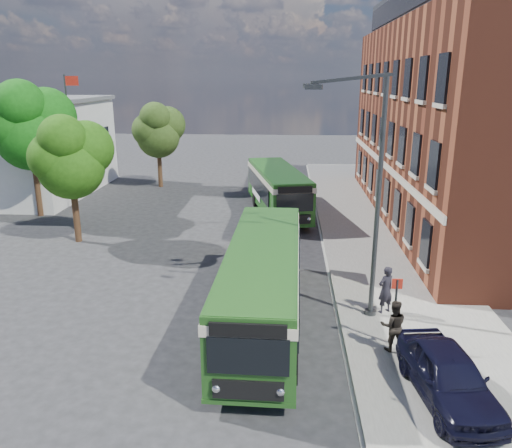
# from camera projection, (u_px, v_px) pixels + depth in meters

# --- Properties ---
(ground) EXTENTS (120.00, 120.00, 0.00)m
(ground) POSITION_uv_depth(u_px,v_px,m) (240.00, 292.00, 21.35)
(ground) COLOR #252527
(ground) RESTS_ON ground
(pavement) EXTENTS (6.00, 48.00, 0.15)m
(pavement) POSITION_uv_depth(u_px,v_px,m) (375.00, 236.00, 28.56)
(pavement) COLOR gray
(pavement) RESTS_ON ground
(kerb_line) EXTENTS (0.12, 48.00, 0.01)m
(kerb_line) POSITION_uv_depth(u_px,v_px,m) (321.00, 236.00, 28.76)
(kerb_line) COLOR beige
(kerb_line) RESTS_ON ground
(brick_office) EXTENTS (12.10, 26.00, 14.20)m
(brick_office) POSITION_uv_depth(u_px,v_px,m) (489.00, 109.00, 30.00)
(brick_office) COLOR maroon
(brick_office) RESTS_ON ground
(white_building) EXTENTS (9.40, 13.40, 7.30)m
(white_building) POSITION_uv_depth(u_px,v_px,m) (30.00, 146.00, 38.63)
(white_building) COLOR silver
(white_building) RESTS_ON ground
(flagpole) EXTENTS (0.95, 0.10, 9.00)m
(flagpole) POSITION_uv_depth(u_px,v_px,m) (71.00, 138.00, 33.14)
(flagpole) COLOR #313436
(flagpole) RESTS_ON ground
(street_lamp) EXTENTS (2.96, 2.38, 9.00)m
(street_lamp) POSITION_uv_depth(u_px,v_px,m) (368.00, 196.00, 17.78)
(street_lamp) COLOR #313436
(street_lamp) RESTS_ON ground
(bus_stop_sign) EXTENTS (0.35, 0.08, 2.52)m
(bus_stop_sign) POSITION_uv_depth(u_px,v_px,m) (395.00, 307.00, 16.56)
(bus_stop_sign) COLOR #313436
(bus_stop_sign) RESTS_ON ground
(bus_front) EXTENTS (2.82, 11.41, 3.02)m
(bus_front) POSITION_uv_depth(u_px,v_px,m) (263.00, 277.00, 18.21)
(bus_front) COLOR #21501A
(bus_front) RESTS_ON ground
(bus_rear) EXTENTS (4.67, 10.22, 3.02)m
(bus_rear) POSITION_uv_depth(u_px,v_px,m) (278.00, 187.00, 33.12)
(bus_rear) COLOR #1B5416
(bus_rear) RESTS_ON ground
(parked_car) EXTENTS (2.31, 4.58, 1.49)m
(parked_car) POSITION_uv_depth(u_px,v_px,m) (448.00, 376.00, 13.84)
(parked_car) COLOR black
(parked_car) RESTS_ON pavement
(pedestrian_a) EXTENTS (0.82, 0.74, 1.87)m
(pedestrian_a) POSITION_uv_depth(u_px,v_px,m) (386.00, 290.00, 18.97)
(pedestrian_a) COLOR black
(pedestrian_a) RESTS_ON pavement
(pedestrian_b) EXTENTS (0.88, 0.70, 1.77)m
(pedestrian_b) POSITION_uv_depth(u_px,v_px,m) (393.00, 326.00, 16.33)
(pedestrian_b) COLOR black
(pedestrian_b) RESTS_ON pavement
(tree_left) EXTENTS (4.17, 3.97, 7.05)m
(tree_left) POSITION_uv_depth(u_px,v_px,m) (71.00, 156.00, 26.54)
(tree_left) COLOR #3C2815
(tree_left) RESTS_ON ground
(tree_mid) EXTENTS (5.18, 4.93, 8.75)m
(tree_mid) POSITION_uv_depth(u_px,v_px,m) (30.00, 125.00, 31.33)
(tree_mid) COLOR #3C2815
(tree_mid) RESTS_ON ground
(tree_right) EXTENTS (4.12, 3.92, 6.96)m
(tree_right) POSITION_uv_depth(u_px,v_px,m) (158.00, 130.00, 40.38)
(tree_right) COLOR #3C2815
(tree_right) RESTS_ON ground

